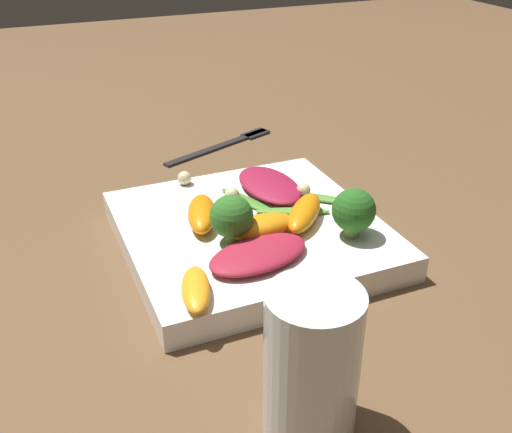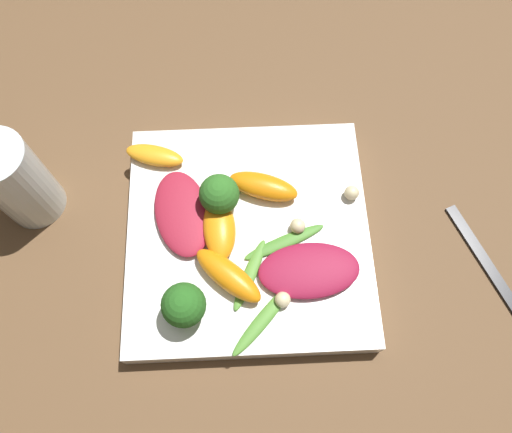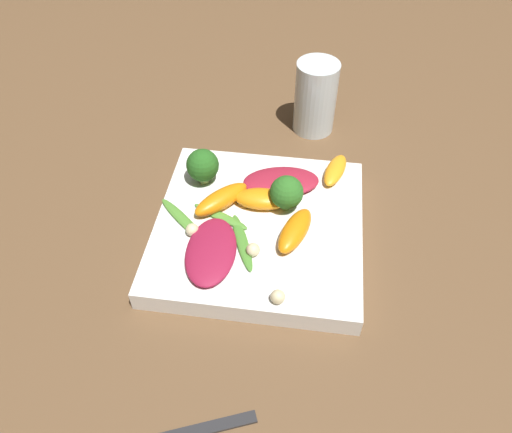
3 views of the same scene
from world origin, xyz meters
TOP-DOWN VIEW (x-y plane):
  - ground_plane at (0.00, 0.00)m, footprint 2.40×2.40m
  - plate at (0.00, 0.00)m, footprint 0.24×0.24m
  - drinking_glass at (-0.22, 0.05)m, footprint 0.06×0.06m
  - fork at (0.26, -0.08)m, footprint 0.08×0.17m
  - radicchio_leaf_0 at (-0.07, 0.02)m, footprint 0.07×0.10m
  - radicchio_leaf_1 at (0.06, -0.05)m, footprint 0.10×0.06m
  - orange_segment_0 at (-0.03, 0.00)m, footprint 0.04×0.07m
  - orange_segment_1 at (-0.09, 0.09)m, footprint 0.07×0.04m
  - orange_segment_2 at (-0.02, -0.05)m, footprint 0.07×0.07m
  - orange_segment_3 at (0.02, 0.04)m, footprint 0.08×0.05m
  - broccoli_floret_0 at (-0.03, 0.03)m, footprint 0.04×0.04m
  - broccoli_floret_1 at (-0.06, -0.08)m, footprint 0.04×0.04m
  - arugula_sprig_0 at (0.00, -0.05)m, footprint 0.04×0.07m
  - arugula_sprig_1 at (0.04, -0.01)m, footprint 0.08×0.04m
  - arugula_sprig_2 at (0.01, -0.09)m, footprint 0.07×0.07m
  - macadamia_nut_0 at (0.05, 0.00)m, footprint 0.02×0.02m
  - macadamia_nut_1 at (0.03, -0.07)m, footprint 0.01×0.01m
  - macadamia_nut_2 at (0.11, 0.03)m, footprint 0.02×0.02m

SIDE VIEW (x-z plane):
  - ground_plane at x=0.00m, z-range 0.00..0.00m
  - fork at x=0.26m, z-range 0.00..0.01m
  - plate at x=0.00m, z-range 0.00..0.03m
  - arugula_sprig_1 at x=0.04m, z-range 0.03..0.03m
  - arugula_sprig_0 at x=0.00m, z-range 0.03..0.03m
  - arugula_sprig_2 at x=0.01m, z-range 0.03..0.03m
  - radicchio_leaf_0 at x=-0.07m, z-range 0.03..0.04m
  - radicchio_leaf_1 at x=0.06m, z-range 0.03..0.04m
  - orange_segment_1 at x=-0.09m, z-range 0.03..0.04m
  - macadamia_nut_1 at x=0.03m, z-range 0.03..0.04m
  - macadamia_nut_2 at x=0.11m, z-range 0.03..0.04m
  - macadamia_nut_0 at x=0.05m, z-range 0.03..0.04m
  - orange_segment_0 at x=-0.03m, z-range 0.03..0.05m
  - orange_segment_3 at x=0.02m, z-range 0.03..0.05m
  - orange_segment_2 at x=-0.02m, z-range 0.03..0.05m
  - broccoli_floret_1 at x=-0.06m, z-range 0.03..0.08m
  - broccoli_floret_0 at x=-0.03m, z-range 0.03..0.07m
  - drinking_glass at x=-0.22m, z-range 0.00..0.11m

